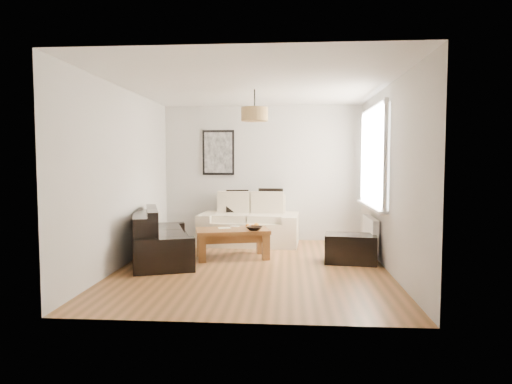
# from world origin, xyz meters

# --- Properties ---
(floor) EXTENTS (4.50, 4.50, 0.00)m
(floor) POSITION_xyz_m (0.00, 0.00, 0.00)
(floor) COLOR brown
(floor) RESTS_ON ground
(ceiling) EXTENTS (3.80, 4.50, 0.00)m
(ceiling) POSITION_xyz_m (0.00, 0.00, 2.60)
(ceiling) COLOR white
(ceiling) RESTS_ON floor
(wall_back) EXTENTS (3.80, 0.04, 2.60)m
(wall_back) POSITION_xyz_m (0.00, 2.25, 1.30)
(wall_back) COLOR silver
(wall_back) RESTS_ON floor
(wall_front) EXTENTS (3.80, 0.04, 2.60)m
(wall_front) POSITION_xyz_m (0.00, -2.25, 1.30)
(wall_front) COLOR silver
(wall_front) RESTS_ON floor
(wall_left) EXTENTS (0.04, 4.50, 2.60)m
(wall_left) POSITION_xyz_m (-1.90, 0.00, 1.30)
(wall_left) COLOR silver
(wall_left) RESTS_ON floor
(wall_right) EXTENTS (0.04, 4.50, 2.60)m
(wall_right) POSITION_xyz_m (1.90, 0.00, 1.30)
(wall_right) COLOR silver
(wall_right) RESTS_ON floor
(window_bay) EXTENTS (0.14, 1.90, 1.60)m
(window_bay) POSITION_xyz_m (1.86, 0.80, 1.60)
(window_bay) COLOR white
(window_bay) RESTS_ON wall_right
(radiator) EXTENTS (0.10, 0.90, 0.52)m
(radiator) POSITION_xyz_m (1.82, 0.80, 0.38)
(radiator) COLOR white
(radiator) RESTS_ON wall_right
(poster) EXTENTS (0.62, 0.04, 0.87)m
(poster) POSITION_xyz_m (-0.85, 2.22, 1.70)
(poster) COLOR black
(poster) RESTS_ON wall_back
(pendant_shade) EXTENTS (0.40, 0.40, 0.20)m
(pendant_shade) POSITION_xyz_m (0.00, 0.30, 2.23)
(pendant_shade) COLOR tan
(pendant_shade) RESTS_ON ceiling
(loveseat_cream) EXTENTS (1.85, 1.09, 0.89)m
(loveseat_cream) POSITION_xyz_m (-0.21, 1.78, 0.44)
(loveseat_cream) COLOR beige
(loveseat_cream) RESTS_ON floor
(sofa_leather) EXTENTS (1.34, 1.89, 0.74)m
(sofa_leather) POSITION_xyz_m (-1.43, 0.28, 0.37)
(sofa_leather) COLOR black
(sofa_leather) RESTS_ON floor
(coffee_table) EXTENTS (1.25, 0.88, 0.46)m
(coffee_table) POSITION_xyz_m (-0.37, 0.58, 0.23)
(coffee_table) COLOR brown
(coffee_table) RESTS_ON floor
(ottoman) EXTENTS (0.81, 0.58, 0.43)m
(ottoman) POSITION_xyz_m (1.45, 0.37, 0.22)
(ottoman) COLOR black
(ottoman) RESTS_ON floor
(cushion_left) EXTENTS (0.44, 0.19, 0.43)m
(cushion_left) POSITION_xyz_m (-0.46, 2.00, 0.77)
(cushion_left) COLOR black
(cushion_left) RESTS_ON loveseat_cream
(cushion_right) EXTENTS (0.47, 0.17, 0.46)m
(cushion_right) POSITION_xyz_m (0.18, 2.00, 0.78)
(cushion_right) COLOR black
(cushion_right) RESTS_ON loveseat_cream
(fruit_bowl) EXTENTS (0.31, 0.31, 0.06)m
(fruit_bowl) POSITION_xyz_m (-0.01, 0.47, 0.49)
(fruit_bowl) COLOR black
(fruit_bowl) RESTS_ON coffee_table
(orange_a) EXTENTS (0.07, 0.07, 0.06)m
(orange_a) POSITION_xyz_m (-0.05, 0.62, 0.50)
(orange_a) COLOR orange
(orange_a) RESTS_ON fruit_bowl
(orange_b) EXTENTS (0.11, 0.11, 0.09)m
(orange_b) POSITION_xyz_m (0.00, 0.67, 0.50)
(orange_b) COLOR orange
(orange_b) RESTS_ON fruit_bowl
(orange_c) EXTENTS (0.08, 0.08, 0.07)m
(orange_c) POSITION_xyz_m (-0.14, 0.65, 0.50)
(orange_c) COLOR orange
(orange_c) RESTS_ON fruit_bowl
(papers) EXTENTS (0.22, 0.19, 0.01)m
(papers) POSITION_xyz_m (-0.51, 0.66, 0.47)
(papers) COLOR white
(papers) RESTS_ON coffee_table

